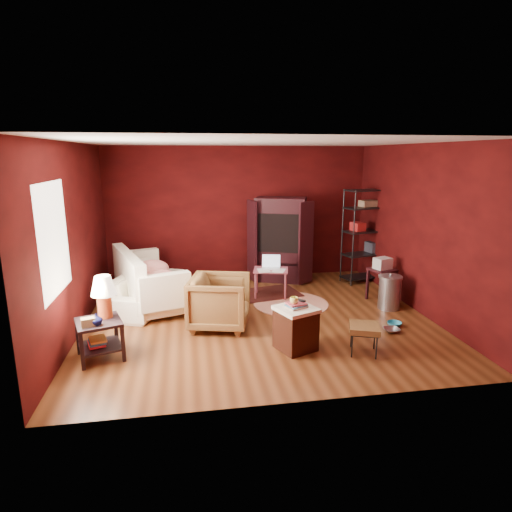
{
  "coord_description": "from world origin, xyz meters",
  "views": [
    {
      "loc": [
        -1.11,
        -6.51,
        2.61
      ],
      "look_at": [
        0.0,
        0.2,
        1.0
      ],
      "focal_mm": 30.0,
      "sensor_mm": 36.0,
      "label": 1
    }
  ],
  "objects_px": {
    "laptop_desk": "(271,272)",
    "wire_shelving": "(367,232)",
    "sofa": "(146,284)",
    "armchair": "(220,299)",
    "hamper": "(296,327)",
    "tv_armoire": "(280,238)",
    "side_table": "(101,309)"
  },
  "relations": [
    {
      "from": "side_table",
      "to": "wire_shelving",
      "type": "relative_size",
      "value": 0.56
    },
    {
      "from": "sofa",
      "to": "armchair",
      "type": "bearing_deg",
      "value": -116.44
    },
    {
      "from": "hamper",
      "to": "tv_armoire",
      "type": "height_order",
      "value": "tv_armoire"
    },
    {
      "from": "laptop_desk",
      "to": "sofa",
      "type": "bearing_deg",
      "value": -165.08
    },
    {
      "from": "laptop_desk",
      "to": "wire_shelving",
      "type": "bearing_deg",
      "value": 31.52
    },
    {
      "from": "hamper",
      "to": "wire_shelving",
      "type": "xyz_separation_m",
      "value": [
        2.26,
        2.94,
        0.75
      ]
    },
    {
      "from": "side_table",
      "to": "tv_armoire",
      "type": "xyz_separation_m",
      "value": [
        3.06,
        3.05,
        0.26
      ]
    },
    {
      "from": "tv_armoire",
      "to": "wire_shelving",
      "type": "relative_size",
      "value": 0.91
    },
    {
      "from": "laptop_desk",
      "to": "wire_shelving",
      "type": "height_order",
      "value": "wire_shelving"
    },
    {
      "from": "wire_shelving",
      "to": "armchair",
      "type": "bearing_deg",
      "value": -162.26
    },
    {
      "from": "tv_armoire",
      "to": "wire_shelving",
      "type": "bearing_deg",
      "value": 10.19
    },
    {
      "from": "armchair",
      "to": "laptop_desk",
      "type": "distance_m",
      "value": 1.67
    },
    {
      "from": "armchair",
      "to": "laptop_desk",
      "type": "xyz_separation_m",
      "value": [
        1.06,
        1.29,
        0.04
      ]
    },
    {
      "from": "armchair",
      "to": "laptop_desk",
      "type": "height_order",
      "value": "armchair"
    },
    {
      "from": "hamper",
      "to": "tv_armoire",
      "type": "xyz_separation_m",
      "value": [
        0.5,
        3.27,
        0.6
      ]
    },
    {
      "from": "laptop_desk",
      "to": "armchair",
      "type": "bearing_deg",
      "value": -115.91
    },
    {
      "from": "tv_armoire",
      "to": "wire_shelving",
      "type": "height_order",
      "value": "wire_shelving"
    },
    {
      "from": "hamper",
      "to": "tv_armoire",
      "type": "distance_m",
      "value": 3.36
    },
    {
      "from": "hamper",
      "to": "wire_shelving",
      "type": "relative_size",
      "value": 0.36
    },
    {
      "from": "sofa",
      "to": "hamper",
      "type": "height_order",
      "value": "sofa"
    },
    {
      "from": "side_table",
      "to": "laptop_desk",
      "type": "xyz_separation_m",
      "value": [
        2.66,
        2.02,
        -0.17
      ]
    },
    {
      "from": "wire_shelving",
      "to": "sofa",
      "type": "bearing_deg",
      "value": 175.71
    },
    {
      "from": "laptop_desk",
      "to": "wire_shelving",
      "type": "relative_size",
      "value": 0.4
    },
    {
      "from": "laptop_desk",
      "to": "wire_shelving",
      "type": "distance_m",
      "value": 2.34
    },
    {
      "from": "hamper",
      "to": "laptop_desk",
      "type": "relative_size",
      "value": 0.89
    },
    {
      "from": "side_table",
      "to": "wire_shelving",
      "type": "height_order",
      "value": "wire_shelving"
    },
    {
      "from": "side_table",
      "to": "tv_armoire",
      "type": "distance_m",
      "value": 4.33
    },
    {
      "from": "side_table",
      "to": "tv_armoire",
      "type": "bearing_deg",
      "value": 44.91
    },
    {
      "from": "armchair",
      "to": "side_table",
      "type": "height_order",
      "value": "side_table"
    },
    {
      "from": "laptop_desk",
      "to": "tv_armoire",
      "type": "bearing_deg",
      "value": 82.24
    },
    {
      "from": "wire_shelving",
      "to": "side_table",
      "type": "bearing_deg",
      "value": -164.55
    },
    {
      "from": "side_table",
      "to": "tv_armoire",
      "type": "relative_size",
      "value": 0.62
    }
  ]
}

